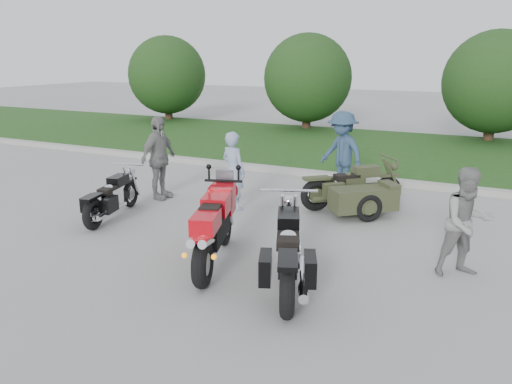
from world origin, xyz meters
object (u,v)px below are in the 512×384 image
at_px(sportbike_red, 214,226).
at_px(cruiser_left, 111,199).
at_px(person_grey, 467,223).
at_px(person_back, 159,158).
at_px(cruiser_right, 288,255).
at_px(person_denim, 342,153).
at_px(cruiser_sidecar, 357,194).
at_px(person_stripe, 233,171).

xyz_separation_m(sportbike_red, cruiser_left, (-2.97, 1.06, -0.24)).
bearing_deg(person_grey, person_back, 133.46).
xyz_separation_m(cruiser_right, person_back, (-4.30, 2.91, 0.43)).
distance_m(sportbike_red, person_denim, 4.98).
xyz_separation_m(cruiser_sidecar, person_grey, (2.16, -2.18, 0.39)).
relative_size(cruiser_left, cruiser_sidecar, 1.01).
height_order(cruiser_sidecar, person_back, person_back).
relative_size(cruiser_left, cruiser_right, 0.85).
height_order(cruiser_left, cruiser_sidecar, cruiser_sidecar).
xyz_separation_m(person_grey, person_denim, (-2.93, 3.64, 0.14)).
relative_size(cruiser_left, person_denim, 1.07).
xyz_separation_m(person_stripe, person_denim, (1.64, 2.25, 0.13)).
xyz_separation_m(cruiser_left, person_denim, (3.49, 3.88, 0.54)).
height_order(person_grey, person_denim, person_denim).
height_order(sportbike_red, cruiser_left, sportbike_red).
height_order(sportbike_red, person_denim, person_denim).
xyz_separation_m(cruiser_right, person_stripe, (-2.43, 2.93, 0.32)).
relative_size(cruiser_right, cruiser_sidecar, 1.19).
xyz_separation_m(cruiser_sidecar, person_denim, (-0.77, 1.46, 0.54)).
relative_size(cruiser_left, person_stripe, 1.24).
height_order(person_stripe, person_back, person_back).
relative_size(cruiser_sidecar, person_stripe, 1.23).
height_order(cruiser_left, cruiser_right, cruiser_right).
xyz_separation_m(person_grey, person_back, (-6.44, 1.38, 0.12)).
distance_m(sportbike_red, cruiser_left, 3.16).
distance_m(sportbike_red, cruiser_sidecar, 3.72).
bearing_deg(cruiser_sidecar, person_stripe, -112.78).
xyz_separation_m(cruiser_right, cruiser_sidecar, (-0.02, 3.72, -0.08)).
relative_size(person_stripe, person_denim, 0.86).
bearing_deg(cruiser_left, person_stripe, 28.88).
height_order(cruiser_sidecar, person_grey, person_grey).
bearing_deg(cruiser_left, cruiser_right, -29.31).
bearing_deg(person_stripe, cruiser_right, 147.13).
distance_m(cruiser_left, cruiser_sidecar, 4.90).
bearing_deg(person_denim, sportbike_red, -67.80).
bearing_deg(person_back, cruiser_left, -178.03).
relative_size(cruiser_sidecar, person_denim, 1.06).
bearing_deg(person_back, cruiser_right, -122.77).
bearing_deg(sportbike_red, person_grey, 2.34).
relative_size(cruiser_left, person_grey, 1.26).
bearing_deg(sportbike_red, cruiser_left, 142.03).
distance_m(sportbike_red, person_back, 4.02).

